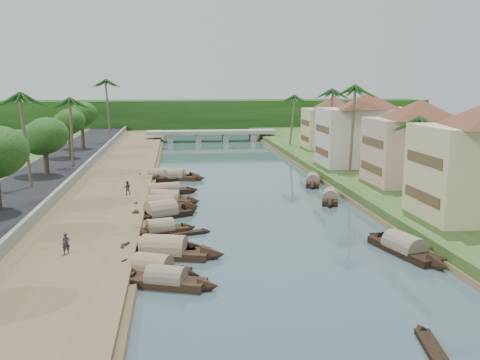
{
  "coord_description": "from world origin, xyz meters",
  "views": [
    {
      "loc": [
        -7.95,
        -44.57,
        12.88
      ],
      "look_at": [
        -0.81,
        13.99,
        2.0
      ],
      "focal_mm": 40.0,
      "sensor_mm": 36.0,
      "label": 1
    }
  ],
  "objects": [
    {
      "name": "sampan_3",
      "position": [
        -9.53,
        -5.61,
        0.41
      ],
      "size": [
        8.15,
        2.33,
        2.17
      ],
      "rotation": [
        0.0,
        0.0,
        0.09
      ],
      "color": "black",
      "rests_on": "ground"
    },
    {
      "name": "sampan_14",
      "position": [
        9.18,
        -7.42,
        0.42
      ],
      "size": [
        4.02,
        9.7,
        2.3
      ],
      "rotation": [
        0.0,
        0.0,
        1.82
      ],
      "color": "black",
      "rests_on": "ground"
    },
    {
      "name": "sampan_11",
      "position": [
        -8.12,
        25.82,
        0.42
      ],
      "size": [
        7.72,
        4.38,
        2.2
      ],
      "rotation": [
        0.0,
        0.0,
        0.38
      ],
      "color": "black",
      "rests_on": "ground"
    },
    {
      "name": "palm_8",
      "position": [
        -20.5,
        61.26,
        12.78
      ],
      "size": [
        3.2,
        3.2,
        13.24
      ],
      "color": "brown",
      "rests_on": "ground"
    },
    {
      "name": "sampan_4",
      "position": [
        -9.4,
        0.04,
        0.41
      ],
      "size": [
        6.76,
        3.2,
        1.93
      ],
      "rotation": [
        0.0,
        0.0,
        0.28
      ],
      "color": "black",
      "rests_on": "ground"
    },
    {
      "name": "canoe_0",
      "position": [
        4.2,
        -22.12,
        0.1
      ],
      "size": [
        1.8,
        5.92,
        0.78
      ],
      "rotation": [
        0.0,
        0.0,
        1.39
      ],
      "color": "black",
      "rests_on": "ground"
    },
    {
      "name": "sampan_15",
      "position": [
        8.74,
        10.74,
        0.41
      ],
      "size": [
        3.58,
        7.32,
        1.97
      ],
      "rotation": [
        0.0,
        0.0,
        1.26
      ],
      "color": "black",
      "rests_on": "ground"
    },
    {
      "name": "person_near",
      "position": [
        -15.8,
        -6.91,
        1.56
      ],
      "size": [
        0.65,
        0.54,
        1.52
      ],
      "primitive_type": "imported",
      "rotation": [
        0.0,
        0.0,
        0.37
      ],
      "color": "#26242B",
      "rests_on": "left_bank"
    },
    {
      "name": "treeline",
      "position": [
        0.0,
        100.0,
        4.0
      ],
      "size": [
        120.0,
        14.0,
        8.0
      ],
      "color": "#15390F",
      "rests_on": "ground"
    },
    {
      "name": "palm_6",
      "position": [
        -22.0,
        30.5,
        10.3
      ],
      "size": [
        3.2,
        3.2,
        10.66
      ],
      "color": "brown",
      "rests_on": "ground"
    },
    {
      "name": "sampan_10",
      "position": [
        -10.05,
        16.64,
        0.4
      ],
      "size": [
        6.49,
        1.92,
        1.83
      ],
      "rotation": [
        0.0,
        0.0,
        0.09
      ],
      "color": "black",
      "rests_on": "ground"
    },
    {
      "name": "palm_3",
      "position": [
        16.0,
        37.54,
        11.31
      ],
      "size": [
        3.2,
        3.2,
        11.91
      ],
      "color": "brown",
      "rests_on": "ground"
    },
    {
      "name": "sampan_5",
      "position": [
        -9.47,
        5.91,
        0.42
      ],
      "size": [
        8.19,
        5.27,
        2.55
      ],
      "rotation": [
        0.0,
        0.0,
        0.44
      ],
      "color": "black",
      "rests_on": "ground"
    },
    {
      "name": "bridge",
      "position": [
        0.0,
        72.0,
        1.72
      ],
      "size": [
        28.0,
        4.0,
        2.4
      ],
      "color": "gray",
      "rests_on": "ground"
    },
    {
      "name": "sampan_7",
      "position": [
        -9.67,
        13.13,
        0.4
      ],
      "size": [
        6.52,
        3.2,
        1.78
      ],
      "rotation": [
        0.0,
        0.0,
        -0.31
      ],
      "color": "black",
      "rests_on": "ground"
    },
    {
      "name": "canoe_1",
      "position": [
        -7.11,
        -0.37,
        0.1
      ],
      "size": [
        4.43,
        1.99,
        0.71
      ],
      "rotation": [
        0.0,
        0.0,
        0.3
      ],
      "color": "black",
      "rests_on": "ground"
    },
    {
      "name": "right_bank",
      "position": [
        19.0,
        20.0,
        0.6
      ],
      "size": [
        16.0,
        180.0,
        1.2
      ],
      "primitive_type": "cube",
      "color": "#2A4B1E",
      "rests_on": "ground"
    },
    {
      "name": "tree_3",
      "position": [
        -24.0,
        23.87,
        6.14
      ],
      "size": [
        5.22,
        5.22,
        6.95
      ],
      "color": "#4D3C2C",
      "rests_on": "ground"
    },
    {
      "name": "ground",
      "position": [
        0.0,
        0.0,
        0.0
      ],
      "size": [
        220.0,
        220.0,
        0.0
      ],
      "primitive_type": "plane",
      "color": "#3B5258",
      "rests_on": "ground"
    },
    {
      "name": "sampan_12",
      "position": [
        -8.37,
        26.16,
        0.41
      ],
      "size": [
        9.28,
        4.3,
        2.19
      ],
      "rotation": [
        0.0,
        0.0,
        -0.3
      ],
      "color": "black",
      "rests_on": "ground"
    },
    {
      "name": "building_far",
      "position": [
        18.99,
        28.0,
        6.38
      ],
      "size": [
        15.59,
        15.59,
        10.2
      ],
      "color": "beige",
      "rests_on": "right_bank"
    },
    {
      "name": "sampan_13",
      "position": [
        -10.22,
        26.57,
        0.42
      ],
      "size": [
        8.2,
        2.51,
        2.21
      ],
      "rotation": [
        0.0,
        0.0,
        0.1
      ],
      "color": "black",
      "rests_on": "ground"
    },
    {
      "name": "road",
      "position": [
        -24.5,
        20.0,
        0.7
      ],
      "size": [
        8.0,
        180.0,
        1.4
      ],
      "primitive_type": "cube",
      "color": "black",
      "rests_on": "ground"
    },
    {
      "name": "tree_5",
      "position": [
        -24.0,
        51.3,
        7.13
      ],
      "size": [
        4.84,
        4.84,
        7.83
      ],
      "color": "#4D3C2C",
      "rests_on": "ground"
    },
    {
      "name": "person_far",
      "position": [
        -13.23,
        13.3,
        1.55
      ],
      "size": [
        0.75,
        0.59,
        1.51
      ],
      "primitive_type": "imported",
      "rotation": [
        0.0,
        0.0,
        3.16
      ],
      "color": "#383727",
      "rests_on": "left_bank"
    },
    {
      "name": "sampan_0",
      "position": [
        -8.72,
        -11.97,
        0.41
      ],
      "size": [
        7.23,
        3.81,
        1.93
      ],
      "rotation": [
        0.0,
        0.0,
        -0.35
      ],
      "color": "black",
      "rests_on": "ground"
    },
    {
      "name": "sampan_2",
      "position": [
        -8.94,
        -5.9,
        0.42
      ],
      "size": [
        9.61,
        4.26,
        2.45
      ],
      "rotation": [
        0.0,
        0.0,
        -0.26
      ],
      "color": "black",
      "rests_on": "ground"
    },
    {
      "name": "sampan_6",
      "position": [
        -9.54,
        8.86,
        0.42
      ],
      "size": [
        7.91,
        2.14,
        2.34
      ],
      "rotation": [
        0.0,
        0.0,
        -0.01
      ],
      "color": "black",
      "rests_on": "ground"
    },
    {
      "name": "palm_7",
      "position": [
        14.0,
        55.16,
        9.97
      ],
      "size": [
        3.2,
        3.2,
        10.52
      ],
      "color": "brown",
      "rests_on": "ground"
    },
    {
      "name": "building_distant",
      "position": [
        19.99,
        48.0,
        5.88
      ],
      "size": [
        12.62,
        12.62,
        9.2
      ],
      "color": "#CCC489",
      "rests_on": "right_bank"
    },
    {
      "name": "tree_4",
      "position": [
        -24.0,
        39.73,
        6.71
      ],
      "size": [
        4.42,
        4.42,
        7.24
      ],
      "color": "#4D3C2C",
      "rests_on": "ground"
    },
    {
      "name": "palm_2",
      "position": [
        15.0,
        22.92,
        11.94
      ],
      "size": [
        3.2,
        3.2,
        12.57
      ],
      "color": "brown",
      "rests_on": "ground"
    },
    {
      "name": "retaining_wall",
      "position": [
        -20.2,
        20.0,
        1.35
      ],
      "size": [
        0.4,
        180.0,
        1.1
      ],
      "primitive_type": "cube",
      "color": "slate",
      "rests_on": "left_bank"
    },
    {
      "name": "sampan_16",
      "position": [
        9.38,
        20.69,
        0.41
      ],
      "size": [
        3.57,
        8.05,
        1.97
      ],
      "rotation": [
        0.0,
        0.0,
        1.3
      ],
      "color": "black",
      "rests_on": "ground"
    },
    {
      "name": "tree_6",
      "position": [
        24.0,
        28.64,
        6.64
      ],
      "size": [
        4.67,
        4.67,
        7.46
      ],
      "color": "#4D3C2C",
      "rests_on": "ground"
    },
    {
      "name": "sampan_8",
      "position": [
        -8.86,
        11.62,
        0.42
      ],
      "size": [
        7.22,
        2.57,
        2.2
      ],
      "rotation": [
        0.0,
        0.0,
        -0.13
      ],
      "color": "black",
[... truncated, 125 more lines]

